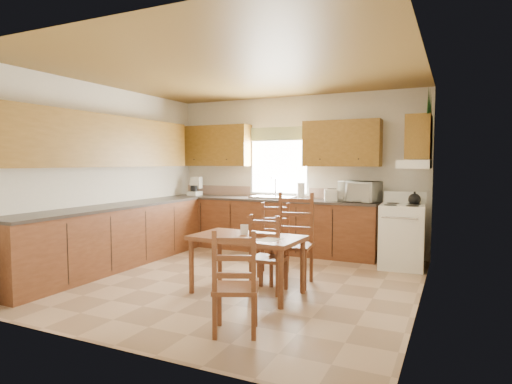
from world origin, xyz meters
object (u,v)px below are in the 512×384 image
at_px(microwave, 360,192).
at_px(chair_near_right, 269,253).
at_px(stove, 402,237).
at_px(chair_far_left, 273,240).
at_px(chair_near_left, 236,281).
at_px(dining_table, 247,265).
at_px(chair_far_right, 292,240).

xyz_separation_m(microwave, chair_near_right, (-0.61, -2.21, -0.62)).
xyz_separation_m(stove, chair_near_right, (-1.30, -1.90, 0.01)).
bearing_deg(microwave, stove, -9.86).
bearing_deg(chair_far_left, stove, 22.92).
bearing_deg(chair_near_right, chair_near_left, 97.12).
xyz_separation_m(dining_table, chair_far_right, (0.35, 0.57, 0.23)).
bearing_deg(microwave, chair_far_left, -105.95).
relative_size(dining_table, chair_near_right, 1.38).
height_order(dining_table, chair_near_right, chair_near_right).
height_order(dining_table, chair_far_left, chair_far_left).
distance_m(stove, chair_near_left, 3.34).
xyz_separation_m(microwave, chair_near_left, (-0.39, -3.47, -0.61)).
bearing_deg(chair_far_left, chair_near_right, -85.17).
distance_m(microwave, dining_table, 2.62).
xyz_separation_m(chair_far_left, chair_far_right, (0.39, -0.33, 0.09)).
distance_m(microwave, chair_far_right, 1.93).
height_order(chair_near_left, chair_near_right, chair_near_left).
height_order(stove, chair_near_right, chair_near_right).
bearing_deg(dining_table, chair_far_right, 61.39).
distance_m(microwave, chair_near_left, 3.54).
height_order(stove, chair_far_left, chair_far_left).
xyz_separation_m(microwave, dining_table, (-0.82, -2.38, -0.74)).
bearing_deg(dining_table, chair_near_right, 41.79).
height_order(microwave, chair_near_right, microwave).
distance_m(stove, dining_table, 2.56).
relative_size(chair_far_left, chair_far_right, 0.85).
bearing_deg(chair_far_left, chair_near_left, -90.88).
bearing_deg(chair_near_right, chair_far_left, -73.75).
bearing_deg(chair_far_left, microwave, 45.50).
distance_m(chair_near_right, chair_far_left, 0.77).
bearing_deg(chair_near_left, chair_near_right, -102.82).
bearing_deg(chair_near_right, microwave, -108.30).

